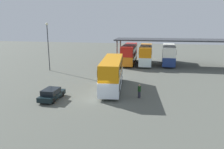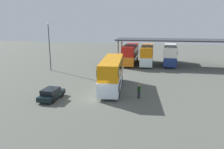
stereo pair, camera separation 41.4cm
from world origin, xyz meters
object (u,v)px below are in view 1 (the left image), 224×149
(pedestrian_waiting, at_px, (139,91))
(double_decker_near_canopy, at_px, (129,53))
(parked_hatchback, at_px, (52,94))
(double_decker_mid_row, at_px, (146,54))
(double_decker_far_right, at_px, (169,54))
(double_decker_main, at_px, (112,73))
(lamppost_tall, at_px, (48,41))

(pedestrian_waiting, bearing_deg, double_decker_near_canopy, 96.15)
(parked_hatchback, bearing_deg, pedestrian_waiting, -73.95)
(double_decker_near_canopy, relative_size, double_decker_mid_row, 1.03)
(parked_hatchback, relative_size, double_decker_near_canopy, 0.38)
(double_decker_mid_row, xyz_separation_m, double_decker_far_right, (4.81, 0.96, 0.00))
(double_decker_main, bearing_deg, double_decker_near_canopy, -6.44)
(double_decker_mid_row, bearing_deg, double_decker_main, 167.92)
(double_decker_main, height_order, pedestrian_waiting, double_decker_main)
(double_decker_far_right, bearing_deg, double_decker_mid_row, 103.70)
(double_decker_main, xyz_separation_m, double_decker_far_right, (8.64, 19.68, -0.04))
(double_decker_main, bearing_deg, double_decker_mid_row, -17.04)
(double_decker_main, relative_size, double_decker_mid_row, 1.05)
(lamppost_tall, bearing_deg, double_decker_mid_row, 28.56)
(double_decker_main, relative_size, double_decker_far_right, 1.03)
(double_decker_main, distance_m, lamppost_tall, 16.75)
(pedestrian_waiting, bearing_deg, double_decker_main, 139.05)
(parked_hatchback, distance_m, double_decker_mid_row, 26.27)
(double_decker_main, height_order, double_decker_far_right, double_decker_main)
(double_decker_main, bearing_deg, double_decker_far_right, -29.19)
(double_decker_main, bearing_deg, lamppost_tall, 50.43)
(pedestrian_waiting, bearing_deg, double_decker_far_right, 75.00)
(double_decker_main, xyz_separation_m, double_decker_mid_row, (3.82, 18.71, -0.05))
(double_decker_mid_row, relative_size, lamppost_tall, 1.15)
(double_decker_near_canopy, relative_size, lamppost_tall, 1.19)
(double_decker_mid_row, relative_size, pedestrian_waiting, 6.01)
(double_decker_near_canopy, bearing_deg, lamppost_tall, 124.89)
(double_decker_far_right, height_order, pedestrian_waiting, double_decker_far_right)
(double_decker_main, distance_m, double_decker_near_canopy, 18.76)
(parked_hatchback, distance_m, double_decker_near_canopy, 25.20)
(double_decker_mid_row, height_order, double_decker_far_right, double_decker_far_right)
(lamppost_tall, bearing_deg, double_decker_far_right, 25.17)
(double_decker_mid_row, xyz_separation_m, lamppost_tall, (-17.45, -9.50, 3.21))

